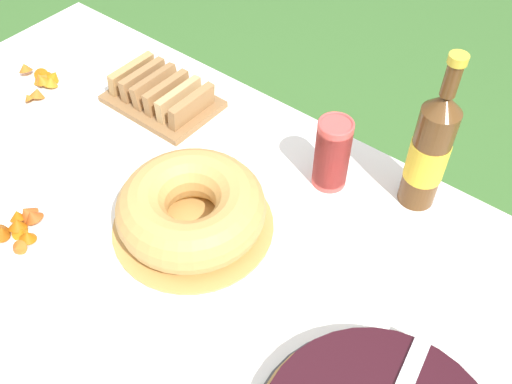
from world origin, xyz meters
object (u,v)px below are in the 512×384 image
Objects in this scene: bundt_cake at (191,209)px; cider_bottle_amber at (430,151)px; cup_stack at (332,154)px; bread_board at (162,95)px; snack_plate_near at (41,84)px; snack_plate_left at (22,230)px.

cider_bottle_amber reaches higher than bundt_cake.
cup_stack reaches higher than bread_board.
cup_stack is 0.73× the size of snack_plate_near.
cider_bottle_amber reaches higher than snack_plate_left.
bundt_cake is 1.95× the size of cup_stack.
snack_plate_near is at bearing 171.48° from bundt_cake.
cup_stack is 0.19m from cider_bottle_amber.
bread_board is (-0.07, 0.46, 0.01)m from snack_plate_left.
cider_bottle_amber is 1.56× the size of snack_plate_near.
snack_plate_near reaches higher than snack_plate_left.
snack_plate_near is 1.15× the size of snack_plate_left.
cider_bottle_amber is at bearing 45.45° from snack_plate_left.
bundt_cake is 0.33m from snack_plate_left.
bundt_cake is at bearing -36.46° from bread_board.
bread_board is at bearing -170.30° from cider_bottle_amber.
bundt_cake is at bearing 42.02° from snack_plate_left.
snack_plate_left is 0.75× the size of bread_board.
cup_stack is at bearing 13.65° from snack_plate_near.
cup_stack is 0.63m from snack_plate_left.
cider_bottle_amber is 0.95m from snack_plate_near.
snack_plate_near is 0.47m from snack_plate_left.
bread_board is at bearing 98.87° from snack_plate_left.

